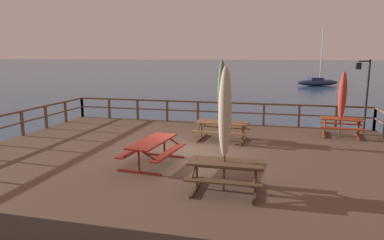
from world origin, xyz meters
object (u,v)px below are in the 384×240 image
patio_umbrella_short_front (225,113)px  picnic_table_back_right (152,147)px  picnic_table_mid_centre (222,127)px  picnic_table_mid_left (226,170)px  sailboat_distant (317,82)px  patio_umbrella_short_back (342,95)px  picnic_table_back_left (342,123)px  lamp_post_hooked (364,85)px  patio_umbrella_tall_front (222,90)px

patio_umbrella_short_front → picnic_table_back_right: bearing=147.6°
picnic_table_mid_centre → picnic_table_mid_left: (0.89, -5.15, -0.01)m
sailboat_distant → picnic_table_back_right: bearing=-102.7°
picnic_table_mid_left → patio_umbrella_short_back: bearing=61.6°
picnic_table_mid_left → patio_umbrella_short_front: 1.44m
picnic_table_back_left → lamp_post_hooked: bearing=44.1°
picnic_table_mid_left → patio_umbrella_short_front: bearing=168.7°
patio_umbrella_short_front → picnic_table_mid_left: bearing=-11.3°
patio_umbrella_short_back → picnic_table_back_right: bearing=-139.2°
picnic_table_mid_left → picnic_table_back_left: 8.10m
picnic_table_mid_left → patio_umbrella_tall_front: size_ratio=0.59×
picnic_table_back_right → patio_umbrella_tall_front: bearing=65.2°
picnic_table_mid_centre → picnic_table_back_right: size_ratio=0.95×
patio_umbrella_short_back → picnic_table_mid_left: bearing=-118.4°
picnic_table_mid_centre → lamp_post_hooked: 6.56m
picnic_table_mid_centre → picnic_table_back_right: same height
picnic_table_mid_centre → patio_umbrella_short_front: size_ratio=0.70×
picnic_table_mid_left → patio_umbrella_short_back: (3.82, 7.06, 1.17)m
picnic_table_back_right → picnic_table_mid_left: bearing=-32.1°
patio_umbrella_short_front → sailboat_distant: 42.71m
patio_umbrella_tall_front → sailboat_distant: sailboat_distant is taller
picnic_table_mid_centre → patio_umbrella_short_back: patio_umbrella_short_back is taller
picnic_table_mid_centre → sailboat_distant: bearing=78.6°
picnic_table_mid_centre → patio_umbrella_short_back: (4.71, 1.91, 1.17)m
lamp_post_hooked → sailboat_distant: (1.79, 34.14, -2.40)m
picnic_table_back_left → lamp_post_hooked: 2.02m
picnic_table_back_right → lamp_post_hooked: 9.86m
picnic_table_mid_left → patio_umbrella_tall_front: bearing=100.3°
patio_umbrella_short_front → sailboat_distant: sailboat_distant is taller
patio_umbrella_tall_front → patio_umbrella_short_front: size_ratio=1.02×
picnic_table_mid_left → patio_umbrella_short_back: size_ratio=0.69×
picnic_table_mid_centre → picnic_table_back_right: bearing=-114.7°
picnic_table_back_right → patio_umbrella_short_back: size_ratio=0.85×
patio_umbrella_short_back → picnic_table_back_left: bearing=33.0°
picnic_table_back_right → patio_umbrella_short_back: bearing=40.8°
picnic_table_mid_left → patio_umbrella_tall_front: patio_umbrella_tall_front is taller
picnic_table_back_right → patio_umbrella_tall_front: (1.61, 3.49, 1.46)m
picnic_table_mid_centre → picnic_table_back_left: 5.17m
picnic_table_mid_centre → patio_umbrella_tall_front: bearing=-109.7°
patio_umbrella_tall_front → patio_umbrella_short_back: bearing=22.8°
picnic_table_back_left → patio_umbrella_short_back: 1.18m
patio_umbrella_short_back → picnic_table_mid_centre: bearing=-157.9°
patio_umbrella_tall_front → patio_umbrella_short_back: 5.14m
picnic_table_mid_left → picnic_table_back_left: same height
patio_umbrella_tall_front → patio_umbrella_short_back: patio_umbrella_tall_front is taller
picnic_table_back_left → sailboat_distant: size_ratio=0.23×
sailboat_distant → picnic_table_mid_centre: bearing=-101.4°
picnic_table_back_left → sailboat_distant: 35.14m
picnic_table_mid_centre → patio_umbrella_short_front: (0.85, -5.14, 1.43)m
patio_umbrella_tall_front → patio_umbrella_short_back: (4.74, 1.99, -0.29)m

